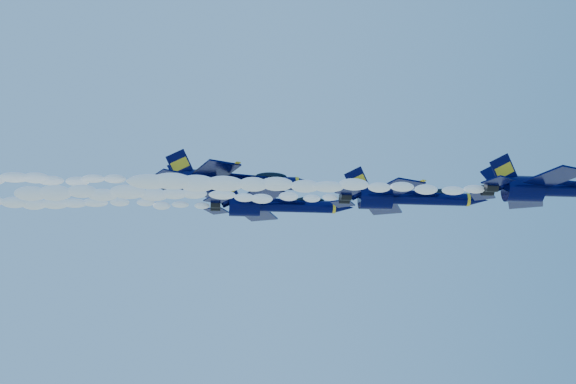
{
  "coord_description": "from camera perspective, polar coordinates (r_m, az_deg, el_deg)",
  "views": [
    {
      "loc": [
        -13.12,
        -85.51,
        126.08
      ],
      "look_at": [
        -5.62,
        0.01,
        153.07
      ],
      "focal_mm": 50.0,
      "sensor_mm": 36.0,
      "label": 1
    }
  ],
  "objects": [
    {
      "name": "jet_second",
      "position": [
        88.48,
        8.3,
        -0.4
      ],
      "size": [
        16.53,
        13.56,
        6.14
      ],
      "color": "#010331"
    },
    {
      "name": "jet_lead",
      "position": [
        84.15,
        18.5,
        0.22
      ],
      "size": [
        17.05,
        13.98,
        6.33
      ],
      "color": "#010331"
    },
    {
      "name": "jet_third",
      "position": [
        95.74,
        -1.06,
        -0.95
      ],
      "size": [
        17.21,
        14.12,
        6.39
      ],
      "color": "#010331"
    },
    {
      "name": "jet_fourth",
      "position": [
        99.81,
        -4.09,
        0.76
      ],
      "size": [
        19.42,
        15.93,
        7.22
      ],
      "color": "#010331"
    },
    {
      "name": "smoke_trail_jet_third",
      "position": [
        97.21,
        -15.77,
        -0.76
      ],
      "size": [
        34.76,
        1.78,
        1.6
      ],
      "primitive_type": "ellipsoid",
      "color": "white"
    },
    {
      "name": "smoke_trail_jet_lead",
      "position": [
        77.67,
        1.57,
        0.45
      ],
      "size": [
        34.76,
        1.76,
        1.59
      ],
      "primitive_type": "ellipsoid",
      "color": "white"
    },
    {
      "name": "smoke_trail_jet_second",
      "position": [
        86.18,
        -7.72,
        -0.22
      ],
      "size": [
        34.76,
        1.71,
        1.54
      ],
      "primitive_type": "ellipsoid",
      "color": "white"
    },
    {
      "name": "smoke_trail_jet_fourth",
      "position": [
        102.65,
        -18.57,
        0.91
      ],
      "size": [
        34.76,
        2.01,
        1.81
      ],
      "primitive_type": "ellipsoid",
      "color": "white"
    }
  ]
}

